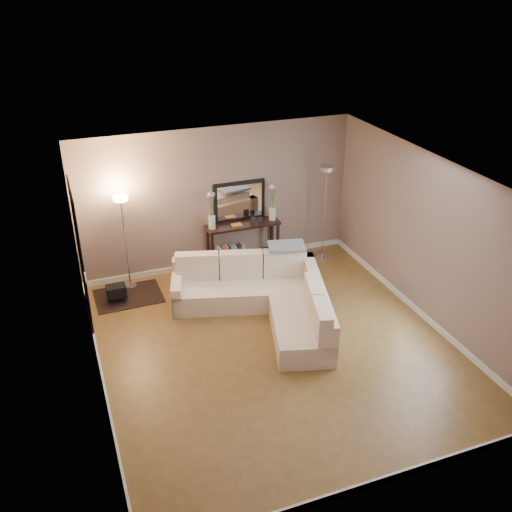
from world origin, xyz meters
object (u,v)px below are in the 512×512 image
object	(u,v)px
console_table	(239,243)
floor_lamp_unlit	(326,195)
sectional_sofa	(265,297)
floor_lamp_lit	(123,224)

from	to	relation	value
console_table	floor_lamp_unlit	world-z (taller)	floor_lamp_unlit
sectional_sofa	console_table	distance (m)	1.70
floor_lamp_lit	floor_lamp_unlit	size ratio (longest dim) A/B	0.92
floor_lamp_unlit	sectional_sofa	bearing A→B (deg)	-140.56
sectional_sofa	console_table	bearing A→B (deg)	85.41
sectional_sofa	floor_lamp_unlit	xyz separation A→B (m)	(1.72, 1.41, 0.98)
sectional_sofa	floor_lamp_unlit	world-z (taller)	floor_lamp_unlit
console_table	floor_lamp_lit	xyz separation A→B (m)	(-2.03, -0.07, 0.72)
sectional_sofa	floor_lamp_lit	distance (m)	2.64
sectional_sofa	console_table	size ratio (longest dim) A/B	2.08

